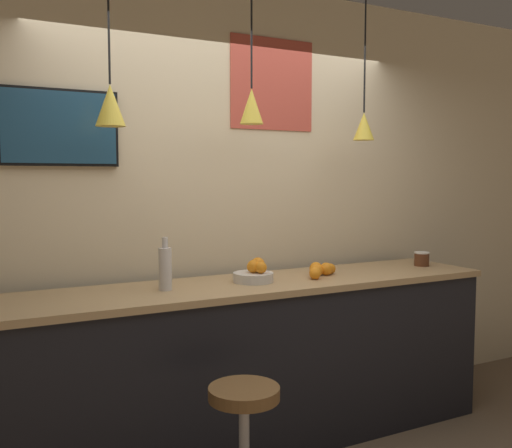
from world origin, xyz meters
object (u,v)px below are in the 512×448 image
object	(u,v)px
spread_jar	(422,259)
mounted_tv	(60,127)
fruit_bowl	(254,273)
bar_stool	(244,439)
juice_bottle	(165,268)

from	to	relation	value
spread_jar	mounted_tv	world-z (taller)	mounted_tv
fruit_bowl	mounted_tv	distance (m)	1.40
bar_stool	mounted_tv	distance (m)	1.96
juice_bottle	fruit_bowl	bearing A→B (deg)	0.07
bar_stool	spread_jar	distance (m)	2.00
fruit_bowl	mounted_tv	bearing A→B (deg)	159.98
fruit_bowl	juice_bottle	xyz separation A→B (m)	(-0.56, -0.00, 0.07)
spread_jar	bar_stool	bearing A→B (deg)	-158.45
bar_stool	spread_jar	xyz separation A→B (m)	(1.76, 0.69, 0.65)
juice_bottle	bar_stool	bearing A→B (deg)	-78.15
bar_stool	spread_jar	bearing A→B (deg)	21.55
juice_bottle	mounted_tv	xyz separation A→B (m)	(-0.48, 0.38, 0.78)
bar_stool	fruit_bowl	size ratio (longest dim) A/B	2.68
mounted_tv	juice_bottle	bearing A→B (deg)	-38.20
bar_stool	mounted_tv	bearing A→B (deg)	120.37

